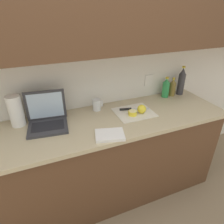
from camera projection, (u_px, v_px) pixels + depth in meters
ground_plane at (99, 193)px, 2.13m from camera, size 12.00×12.00×0.00m
wall_back at (83, 36)px, 1.59m from camera, size 5.20×0.38×2.60m
counter_unit at (95, 162)px, 1.91m from camera, size 2.43×0.65×0.89m
laptop at (47, 118)px, 1.64m from camera, size 0.35×0.30×0.28m
cutting_board at (134, 112)px, 1.86m from camera, size 0.34×0.30×0.01m
knife at (129, 109)px, 1.89m from camera, size 0.28×0.10×0.02m
lemon_half_cut at (133, 113)px, 1.80m from camera, size 0.08×0.08×0.04m
lemon_whole_beside at (142, 109)px, 1.82m from camera, size 0.08×0.08×0.08m
bottle_green_soda at (166, 88)px, 2.14m from camera, size 0.08×0.08×0.22m
bottle_oil_tall at (173, 88)px, 2.17m from camera, size 0.06×0.06×0.20m
bottle_water_clear at (181, 82)px, 2.18m from camera, size 0.07×0.07×0.32m
measuring_cup at (97, 105)px, 1.89m from camera, size 0.10×0.08×0.11m
paper_towel_roll at (16, 111)px, 1.61m from camera, size 0.11×0.11×0.26m
dish_towel at (110, 135)px, 1.52m from camera, size 0.25×0.21×0.02m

